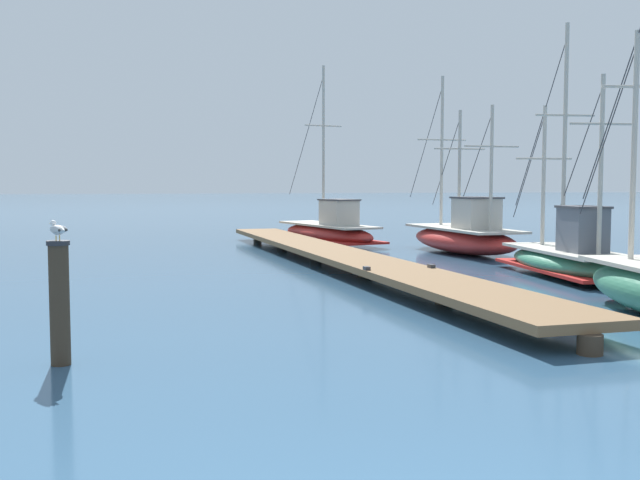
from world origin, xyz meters
name	(u,v)px	position (x,y,z in m)	size (l,w,h in m)	color
floating_dock	(338,255)	(4.77, 17.33, 0.36)	(1.91, 23.68, 0.53)	brown
fishing_boat_1	(464,235)	(10.29, 20.16, 0.63)	(2.16, 7.81, 6.34)	#AD2823
fishing_boat_2	(568,256)	(9.75, 13.40, 0.53)	(2.55, 6.24, 6.54)	#337556
fishing_boat_4	(328,230)	(7.01, 25.50, 0.54)	(2.97, 7.11, 7.16)	#AD2823
mooring_piling	(59,300)	(-2.38, 7.17, 0.86)	(0.30, 0.30, 1.65)	#3D3023
perched_seagull	(58,229)	(-2.38, 7.16, 1.80)	(0.26, 0.35, 0.27)	gold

